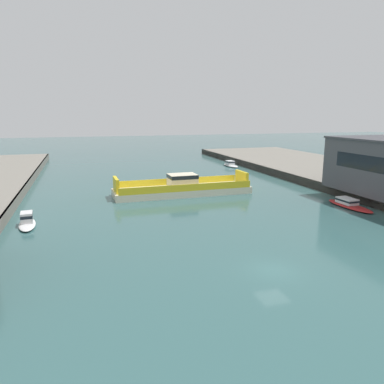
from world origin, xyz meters
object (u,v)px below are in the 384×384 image
object	(u,v)px
moored_boat_near_left	(349,204)
moored_boat_near_right	(231,164)
chain_ferry	(182,188)
moored_boat_mid_right	(27,221)

from	to	relation	value
moored_boat_near_left	moored_boat_near_right	xyz separation A→B (m)	(0.26, 43.36, 0.07)
chain_ferry	moored_boat_mid_right	bearing A→B (deg)	-152.94
chain_ferry	moored_boat_near_left	world-z (taller)	chain_ferry
chain_ferry	moored_boat_near_left	size ratio (longest dim) A/B	2.70
moored_boat_near_right	chain_ferry	bearing A→B (deg)	-126.17
chain_ferry	moored_boat_near_right	world-z (taller)	chain_ferry
chain_ferry	moored_boat_mid_right	distance (m)	25.01
chain_ferry	moored_boat_near_left	xyz separation A→B (m)	(20.35, -15.16, -0.58)
chain_ferry	moored_boat_near_right	xyz separation A→B (m)	(20.61, 28.20, -0.51)
chain_ferry	moored_boat_near_left	bearing A→B (deg)	-36.68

